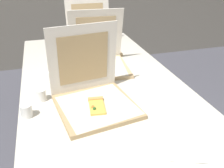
% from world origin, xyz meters
% --- Properties ---
extents(table, '(0.98, 2.03, 0.73)m').
position_xyz_m(table, '(0.00, 0.56, 0.69)').
color(table, silver).
rests_on(table, ground).
extents(pizza_box_front, '(0.43, 0.43, 0.40)m').
position_xyz_m(pizza_box_front, '(-0.11, 0.32, 0.79)').
color(pizza_box_front, tan).
rests_on(pizza_box_front, table).
extents(pizza_box_middle, '(0.41, 0.41, 0.39)m').
position_xyz_m(pizza_box_middle, '(0.04, 0.78, 0.79)').
color(pizza_box_middle, tan).
rests_on(pizza_box_middle, table).
extents(pizza_box_back, '(0.39, 0.44, 0.40)m').
position_xyz_m(pizza_box_back, '(0.08, 1.18, 0.79)').
color(pizza_box_back, tan).
rests_on(pizza_box_back, table).
extents(cup_white_mid, '(0.06, 0.06, 0.07)m').
position_xyz_m(cup_white_mid, '(-0.30, 0.66, 0.77)').
color(cup_white_mid, white).
rests_on(cup_white_mid, table).
extents(cup_white_near_left, '(0.06, 0.06, 0.07)m').
position_xyz_m(cup_white_near_left, '(-0.44, 0.30, 0.77)').
color(cup_white_near_left, white).
rests_on(cup_white_near_left, table).
extents(cup_white_near_center, '(0.06, 0.06, 0.07)m').
position_xyz_m(cup_white_near_center, '(-0.37, 0.44, 0.77)').
color(cup_white_near_center, white).
rests_on(cup_white_near_center, table).
extents(napkin_pile, '(0.19, 0.19, 0.01)m').
position_xyz_m(napkin_pile, '(0.18, -0.12, 0.74)').
color(napkin_pile, white).
rests_on(napkin_pile, table).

